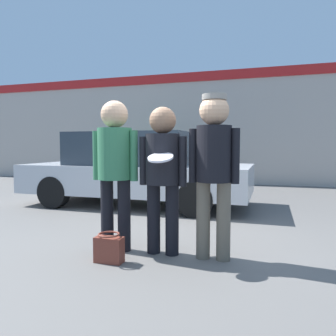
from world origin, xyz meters
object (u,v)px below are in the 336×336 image
Objects in this scene: person_left at (115,160)px; person_right at (214,160)px; shrub at (154,165)px; parked_car_near at (137,169)px; handbag at (109,248)px; person_middle_with_frisbee at (163,167)px.

person_right is at bearing 1.29° from person_left.
person_right is at bearing -64.95° from shrub.
parked_car_near is (-2.10, 2.83, -0.33)m from person_right.
person_left is at bearing -73.89° from shrub.
shrub reaches higher than handbag.
person_right is 7.18m from shrub.
person_middle_with_frisbee is at bearing -69.25° from shrub.
parked_car_near reaches higher than handbag.
parked_car_near is (-0.95, 2.86, -0.31)m from person_left.
person_right is 5.70× the size of handbag.
person_right is 1.45× the size of shrub.
parked_car_near is at bearing 108.33° from person_left.
person_right reaches higher than parked_car_near.
handbag is (0.13, -0.41, -0.91)m from person_left.
person_middle_with_frisbee is at bearing 44.00° from handbag.
person_right reaches higher than person_left.
person_right is at bearing -0.26° from person_middle_with_frisbee.
shrub is 3.93× the size of handbag.
person_middle_with_frisbee is 5.35× the size of handbag.
shrub is (-0.93, 3.65, -0.14)m from parked_car_near.
parked_car_near is at bearing 108.18° from handbag.
person_middle_with_frisbee is at bearing -61.72° from parked_car_near.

